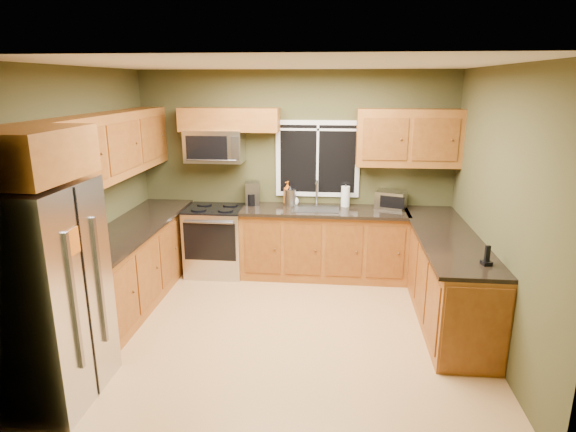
% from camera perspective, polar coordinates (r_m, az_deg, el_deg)
% --- Properties ---
extents(floor, '(4.20, 4.20, 0.00)m').
position_cam_1_polar(floor, '(5.29, -0.95, -13.11)').
color(floor, tan).
rests_on(floor, ground).
extents(ceiling, '(4.20, 4.20, 0.00)m').
position_cam_1_polar(ceiling, '(4.64, -1.11, 17.56)').
color(ceiling, white).
rests_on(ceiling, back_wall).
extents(back_wall, '(4.20, 0.00, 4.20)m').
position_cam_1_polar(back_wall, '(6.54, 0.87, 5.10)').
color(back_wall, '#404022').
rests_on(back_wall, ground).
extents(front_wall, '(4.20, 0.00, 4.20)m').
position_cam_1_polar(front_wall, '(3.10, -5.03, -7.05)').
color(front_wall, '#404022').
rests_on(front_wall, ground).
extents(left_wall, '(0.00, 3.60, 3.60)m').
position_cam_1_polar(left_wall, '(5.45, -23.52, 1.66)').
color(left_wall, '#404022').
rests_on(left_wall, ground).
extents(right_wall, '(0.00, 3.60, 3.60)m').
position_cam_1_polar(right_wall, '(5.00, 23.61, 0.49)').
color(right_wall, '#404022').
rests_on(right_wall, ground).
extents(window, '(1.12, 0.03, 1.02)m').
position_cam_1_polar(window, '(6.47, 3.53, 6.78)').
color(window, white).
rests_on(window, back_wall).
extents(base_cabinets_left, '(0.60, 2.65, 0.90)m').
position_cam_1_polar(base_cabinets_left, '(5.98, -17.88, -5.66)').
color(base_cabinets_left, brown).
rests_on(base_cabinets_left, ground).
extents(countertop_left, '(0.65, 2.65, 0.04)m').
position_cam_1_polar(countertop_left, '(5.82, -18.04, -1.36)').
color(countertop_left, black).
rests_on(countertop_left, base_cabinets_left).
extents(base_cabinets_back, '(2.17, 0.60, 0.90)m').
position_cam_1_polar(base_cabinets_back, '(6.46, 4.28, -3.35)').
color(base_cabinets_back, brown).
rests_on(base_cabinets_back, ground).
extents(countertop_back, '(2.17, 0.65, 0.04)m').
position_cam_1_polar(countertop_back, '(6.30, 4.36, 0.63)').
color(countertop_back, black).
rests_on(countertop_back, base_cabinets_back).
extents(base_cabinets_peninsula, '(0.60, 2.52, 0.90)m').
position_cam_1_polar(base_cabinets_peninsula, '(5.69, 18.14, -6.77)').
color(base_cabinets_peninsula, brown).
rests_on(base_cabinets_peninsula, ground).
extents(countertop_peninsula, '(0.65, 2.50, 0.04)m').
position_cam_1_polar(countertop_peninsula, '(5.54, 18.28, -2.23)').
color(countertop_peninsula, black).
rests_on(countertop_peninsula, base_cabinets_peninsula).
extents(upper_cabinets_left, '(0.33, 2.65, 0.72)m').
position_cam_1_polar(upper_cabinets_left, '(5.70, -20.32, 7.78)').
color(upper_cabinets_left, brown).
rests_on(upper_cabinets_left, left_wall).
extents(upper_cabinets_back_left, '(1.30, 0.33, 0.30)m').
position_cam_1_polar(upper_cabinets_back_left, '(6.42, -6.97, 11.27)').
color(upper_cabinets_back_left, brown).
rests_on(upper_cabinets_back_left, back_wall).
extents(upper_cabinets_back_right, '(1.30, 0.33, 0.72)m').
position_cam_1_polar(upper_cabinets_back_right, '(6.34, 14.08, 8.97)').
color(upper_cabinets_back_right, brown).
rests_on(upper_cabinets_back_right, back_wall).
extents(upper_cabinet_over_fridge, '(0.72, 0.90, 0.38)m').
position_cam_1_polar(upper_cabinet_over_fridge, '(4.06, -28.89, 6.45)').
color(upper_cabinet_over_fridge, brown).
rests_on(upper_cabinet_over_fridge, left_wall).
extents(refrigerator, '(0.74, 0.90, 1.80)m').
position_cam_1_polar(refrigerator, '(4.35, -26.93, -8.36)').
color(refrigerator, '#B7B7BC').
rests_on(refrigerator, ground).
extents(range, '(0.76, 0.69, 0.94)m').
position_cam_1_polar(range, '(6.62, -8.52, -2.83)').
color(range, '#B7B7BC').
rests_on(range, ground).
extents(microwave, '(0.76, 0.41, 0.42)m').
position_cam_1_polar(microwave, '(6.47, -8.68, 8.21)').
color(microwave, '#B7B7BC').
rests_on(microwave, back_wall).
extents(sink, '(0.60, 0.42, 0.36)m').
position_cam_1_polar(sink, '(6.31, 3.32, 0.98)').
color(sink, slate).
rests_on(sink, countertop_back).
extents(toaster_oven, '(0.44, 0.39, 0.23)m').
position_cam_1_polar(toaster_oven, '(6.44, 12.11, 1.90)').
color(toaster_oven, '#B7B7BC').
rests_on(toaster_oven, countertop_back).
extents(coffee_maker, '(0.22, 0.27, 0.30)m').
position_cam_1_polar(coffee_maker, '(6.51, -4.27, 2.60)').
color(coffee_maker, slate).
rests_on(coffee_maker, countertop_back).
extents(kettle, '(0.17, 0.17, 0.27)m').
position_cam_1_polar(kettle, '(6.43, 0.28, 2.33)').
color(kettle, '#B7B7BC').
rests_on(kettle, countertop_back).
extents(paper_towel_roll, '(0.15, 0.15, 0.30)m').
position_cam_1_polar(paper_towel_roll, '(6.44, 6.82, 2.32)').
color(paper_towel_roll, white).
rests_on(paper_towel_roll, countertop_back).
extents(soap_bottle_a, '(0.16, 0.16, 0.31)m').
position_cam_1_polar(soap_bottle_a, '(6.50, -0.06, 2.76)').
color(soap_bottle_a, '#C55C12').
rests_on(soap_bottle_a, countertop_back).
extents(soap_bottle_c, '(0.16, 0.16, 0.16)m').
position_cam_1_polar(soap_bottle_c, '(6.47, 0.74, 1.99)').
color(soap_bottle_c, white).
rests_on(soap_bottle_c, countertop_back).
extents(cordless_phone, '(0.10, 0.10, 0.19)m').
position_cam_1_polar(cordless_phone, '(4.72, 22.50, -4.74)').
color(cordless_phone, black).
rests_on(cordless_phone, countertop_peninsula).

